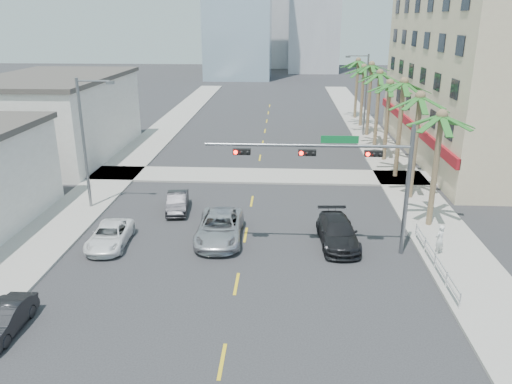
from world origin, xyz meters
TOP-DOWN VIEW (x-y plane):
  - ground at (0.00, 0.00)m, footprint 260.00×260.00m
  - sidewalk_right at (12.00, 20.00)m, footprint 4.00×120.00m
  - sidewalk_left at (-12.00, 20.00)m, footprint 4.00×120.00m
  - sidewalk_cross at (0.00, 22.00)m, footprint 80.00×4.00m
  - building_right at (21.99, 30.00)m, footprint 15.25×28.00m
  - building_left_far at (-19.50, 28.00)m, footprint 11.00×18.00m
  - traffic_signal_mast at (5.78, 7.95)m, footprint 11.12×0.54m
  - palm_tree_0 at (11.60, 12.00)m, footprint 4.80×4.80m
  - palm_tree_1 at (11.60, 17.20)m, footprint 4.80×4.80m
  - palm_tree_2 at (11.60, 22.40)m, footprint 4.80×4.80m
  - palm_tree_3 at (11.60, 27.60)m, footprint 4.80×4.80m
  - palm_tree_4 at (11.60, 32.80)m, footprint 4.80×4.80m
  - palm_tree_5 at (11.60, 38.00)m, footprint 4.80×4.80m
  - palm_tree_6 at (11.60, 43.20)m, footprint 4.80×4.80m
  - palm_tree_7 at (11.60, 48.40)m, footprint 4.80×4.80m
  - streetlight_left at (-11.00, 14.00)m, footprint 2.55×0.25m
  - streetlight_right at (11.00, 38.00)m, footprint 2.55×0.25m
  - guardrail at (10.30, 6.00)m, footprint 0.08×8.08m
  - car_parked_mid at (-9.40, -0.58)m, footprint 1.32×3.71m
  - car_parked_far at (-7.80, 8.06)m, footprint 2.29×4.57m
  - car_lane_left at (-5.00, 13.80)m, footprint 1.85×4.01m
  - car_lane_center at (-1.50, 9.24)m, footprint 2.76×5.75m
  - car_lane_right at (5.50, 9.02)m, footprint 2.44×5.32m
  - pedestrian at (10.99, 7.77)m, footprint 0.74×0.70m

SIDE VIEW (x-z plane):
  - ground at x=0.00m, z-range 0.00..0.00m
  - sidewalk_right at x=12.00m, z-range 0.00..0.15m
  - sidewalk_left at x=-12.00m, z-range 0.00..0.15m
  - sidewalk_cross at x=0.00m, z-range 0.00..0.15m
  - car_parked_mid at x=-9.40m, z-range 0.00..1.22m
  - car_parked_far at x=-7.80m, z-range 0.00..1.24m
  - car_lane_left at x=-5.00m, z-range 0.00..1.27m
  - guardrail at x=10.30m, z-range 0.17..1.17m
  - car_lane_right at x=5.50m, z-range 0.00..1.51m
  - car_lane_center at x=-1.50m, z-range 0.00..1.58m
  - pedestrian at x=10.99m, z-range 0.15..1.86m
  - building_left_far at x=-19.50m, z-range 0.00..7.20m
  - streetlight_left at x=-11.00m, z-range 0.56..9.56m
  - streetlight_right at x=11.00m, z-range 0.56..9.56m
  - traffic_signal_mast at x=5.78m, z-range 1.46..8.66m
  - palm_tree_0 at x=11.60m, z-range 3.18..10.98m
  - palm_tree_3 at x=11.60m, z-range 3.18..10.98m
  - palm_tree_6 at x=11.60m, z-range 3.18..10.98m
  - palm_tree_1 at x=11.60m, z-range 3.35..11.51m
  - palm_tree_4 at x=11.60m, z-range 3.35..11.51m
  - palm_tree_7 at x=11.60m, z-range 3.35..11.51m
  - building_right at x=21.99m, z-range 0.00..15.00m
  - palm_tree_2 at x=11.60m, z-range 3.52..12.04m
  - palm_tree_5 at x=11.60m, z-range 3.52..12.04m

